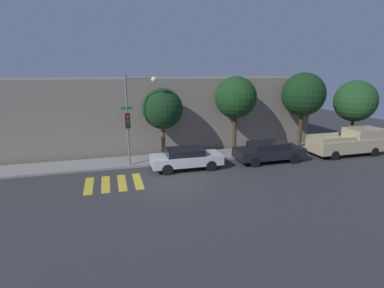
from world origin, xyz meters
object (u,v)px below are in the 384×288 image
tree_midblock (236,98)px  pickup_truck (350,142)px  tree_near_corner (163,109)px  sedan_middle (269,151)px  tree_behind_truck (355,101)px  tree_far_end (303,95)px  traffic_light_pole (134,111)px  sedan_near_corner (186,158)px

tree_midblock → pickup_truck: bearing=-17.5°
tree_near_corner → tree_midblock: size_ratio=0.87×
sedan_middle → tree_behind_truck: bearing=15.6°
tree_far_end → sedan_middle: bearing=-148.7°
sedan_middle → pickup_truck: bearing=-0.0°
tree_near_corner → tree_midblock: bearing=0.0°
sedan_middle → tree_near_corner: (-6.72, 2.54, 2.76)m
tree_far_end → traffic_light_pole: bearing=-174.4°
tree_midblock → sedan_near_corner: bearing=-149.8°
sedan_middle → tree_midblock: (-1.41, 2.54, 3.39)m
tree_far_end → tree_behind_truck: 4.98m
sedan_near_corner → tree_midblock: tree_midblock is taller
tree_midblock → tree_near_corner: bearing=180.0°
sedan_near_corner → tree_near_corner: (-0.96, 2.54, 2.78)m
sedan_middle → pickup_truck: 6.65m
traffic_light_pole → pickup_truck: traffic_light_pole is taller
sedan_middle → tree_near_corner: tree_near_corner is taller
pickup_truck → tree_midblock: size_ratio=0.97×
traffic_light_pole → tree_far_end: bearing=5.6°
sedan_middle → pickup_truck: (6.64, -0.00, 0.21)m
tree_behind_truck → sedan_near_corner: bearing=-170.3°
tree_behind_truck → tree_midblock: bearing=180.0°
pickup_truck → tree_behind_truck: bearing=45.7°
tree_near_corner → tree_far_end: size_ratio=0.83×
traffic_light_pole → sedan_near_corner: (2.98, -1.27, -2.91)m
tree_far_end → tree_near_corner: bearing=180.0°
pickup_truck → tree_far_end: 4.83m
sedan_middle → tree_behind_truck: size_ratio=0.88×
tree_midblock → tree_far_end: (5.59, 0.00, 0.10)m
traffic_light_pole → tree_far_end: tree_far_end is taller
pickup_truck → tree_far_end: bearing=134.2°
sedan_near_corner → tree_far_end: 10.85m
tree_midblock → tree_behind_truck: tree_midblock is taller
traffic_light_pole → sedan_near_corner: bearing=-23.1°
traffic_light_pole → tree_near_corner: (2.02, 1.27, -0.12)m
sedan_near_corner → tree_behind_truck: 15.37m
sedan_near_corner → pickup_truck: pickup_truck is taller
sedan_middle → tree_near_corner: 7.70m
traffic_light_pole → sedan_middle: 9.29m
pickup_truck → tree_behind_truck: tree_behind_truck is taller
pickup_truck → tree_far_end: (-2.47, 2.54, 3.29)m
tree_midblock → traffic_light_pole: bearing=-170.2°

